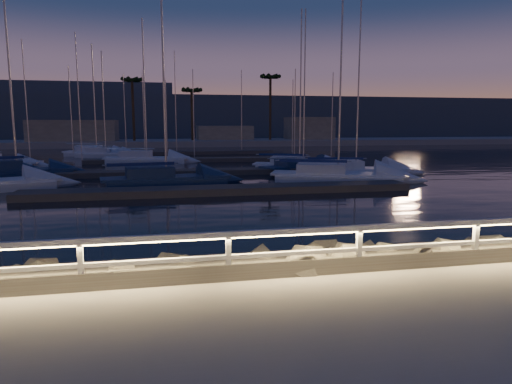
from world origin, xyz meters
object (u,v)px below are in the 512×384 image
sailboat_l (301,166)px  sailboat_m (95,152)px  sailboat_h (353,170)px  sailboat_n (104,154)px  sailboat_a (14,172)px  sailboat_g (297,165)px  sailboat_j (145,159)px  sailboat_d (334,175)px  guard_rail (314,240)px  sailboat_b (163,179)px

sailboat_l → sailboat_m: bearing=108.0°
sailboat_h → sailboat_n: size_ratio=1.15×
sailboat_a → sailboat_n: sailboat_a is taller
sailboat_g → sailboat_j: 16.11m
sailboat_d → sailboat_m: 34.97m
sailboat_d → sailboat_n: bearing=146.0°
sailboat_h → sailboat_n: bearing=141.7°
guard_rail → sailboat_j: sailboat_j is taller
sailboat_a → sailboat_n: bearing=63.2°
sailboat_j → sailboat_n: (-4.96, 9.59, -0.04)m
sailboat_d → sailboat_g: sailboat_d is taller
sailboat_g → sailboat_h: (3.12, -4.55, -0.00)m
sailboat_h → sailboat_j: 21.40m
sailboat_l → sailboat_m: 29.36m
sailboat_d → sailboat_l: 6.89m
sailboat_j → sailboat_h: bearing=-32.6°
sailboat_h → sailboat_m: size_ratio=1.05×
guard_rail → sailboat_m: 50.31m
guard_rail → sailboat_h: bearing=64.6°
sailboat_a → sailboat_m: 22.84m
sailboat_n → sailboat_d: bearing=-44.9°
sailboat_a → sailboat_b: 12.26m
guard_rail → sailboat_n: size_ratio=3.59×
sailboat_d → sailboat_l: (-0.24, 6.89, -0.04)m
sailboat_a → sailboat_b: size_ratio=1.00×
guard_rail → sailboat_g: 29.10m
guard_rail → sailboat_b: sailboat_b is taller
sailboat_h → sailboat_l: 4.65m
sailboat_h → sailboat_m: (-22.40, 25.60, 0.05)m
sailboat_h → sailboat_j: bearing=149.0°
sailboat_d → sailboat_g: 7.94m
sailboat_a → sailboat_l: size_ratio=1.04×
sailboat_b → sailboat_l: 13.20m
sailboat_b → sailboat_g: 13.72m
sailboat_b → sailboat_h: sailboat_h is taller
sailboat_l → sailboat_m: sailboat_m is taller
sailboat_d → sailboat_g: size_ratio=1.15×
sailboat_m → sailboat_a: bearing=-82.2°
guard_rail → sailboat_m: (-11.29, 49.02, -0.91)m
sailboat_h → sailboat_j: (-16.14, 14.05, 0.04)m
sailboat_j → sailboat_m: sailboat_j is taller
sailboat_d → sailboat_m: size_ratio=1.14×
sailboat_b → sailboat_j: size_ratio=0.97×
sailboat_d → guard_rail: bearing=-90.6°
sailboat_l → sailboat_h: bearing=-72.1°
sailboat_n → sailboat_b: bearing=-65.0°
sailboat_a → sailboat_g: size_ratio=1.03×
sailboat_j → guard_rail: bearing=-73.9°
sailboat_j → sailboat_n: 10.79m
guard_rail → sailboat_l: (8.05, 26.92, -0.98)m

